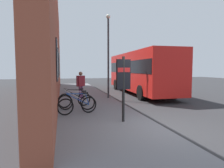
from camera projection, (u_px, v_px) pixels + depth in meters
ground at (131, 101)px, 12.64m from camera, size 60.00×60.00×0.00m
sidewalk_pavement at (85, 97)px, 13.88m from camera, size 24.00×3.50×0.12m
station_facade at (54, 44)px, 14.03m from camera, size 22.00×0.65×7.77m
bicycle_nearest_sign at (78, 105)px, 8.43m from camera, size 0.57×1.74×0.97m
bicycle_far_end at (76, 102)px, 9.24m from camera, size 0.59×1.73×0.97m
bicycle_by_door at (75, 99)px, 10.01m from camera, size 0.68×1.70×0.97m
transit_info_sign at (123, 79)px, 7.13m from camera, size 0.17×0.56×2.40m
city_bus at (140, 71)px, 16.23m from camera, size 10.56×2.86×3.35m
pedestrian_near_bus at (81, 83)px, 12.18m from camera, size 0.52×0.55×1.77m
street_lamp at (108, 49)px, 12.84m from camera, size 0.28×0.28×5.48m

